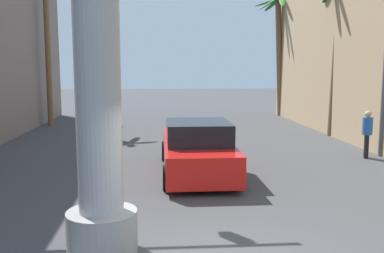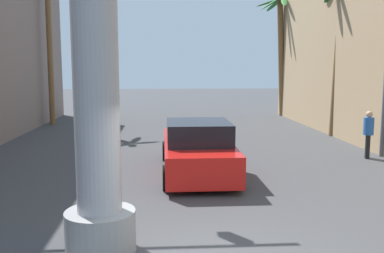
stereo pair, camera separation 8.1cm
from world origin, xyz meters
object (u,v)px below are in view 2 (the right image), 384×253
palm_tree_mid_right (338,34)px  palm_tree_far_left (47,10)px  street_lamp (377,34)px  pedestrian_mid_right (368,131)px  palm_tree_far_right (282,39)px  car_lead (197,150)px

palm_tree_mid_right → palm_tree_far_left: palm_tree_far_left is taller
street_lamp → palm_tree_far_left: (-13.13, 9.23, 1.84)m
palm_tree_mid_right → pedestrian_mid_right: (-0.79, -4.82, -3.58)m
palm_tree_far_left → street_lamp: bearing=-35.1°
palm_tree_far_left → pedestrian_mid_right: bearing=-36.3°
palm_tree_far_right → palm_tree_far_left: bearing=-165.6°
street_lamp → pedestrian_mid_right: bearing=-131.6°
palm_tree_far_left → car_lead: bearing=-58.1°
car_lead → palm_tree_far_left: bearing=121.9°
palm_tree_mid_right → pedestrian_mid_right: 6.06m
car_lead → palm_tree_far_right: (6.47, 14.64, 4.14)m
palm_tree_far_left → palm_tree_far_right: (13.43, 3.46, -1.17)m
car_lead → palm_tree_far_left: palm_tree_far_left is taller
street_lamp → palm_tree_far_right: palm_tree_far_right is taller
palm_tree_far_right → palm_tree_mid_right: bearing=-88.2°
palm_tree_far_left → pedestrian_mid_right: 16.80m
street_lamp → palm_tree_far_right: bearing=88.6°
pedestrian_mid_right → palm_tree_far_left: bearing=143.7°
palm_tree_mid_right → street_lamp: bearing=-97.0°
palm_tree_far_left → pedestrian_mid_right: size_ratio=5.73×
palm_tree_mid_right → palm_tree_far_left: 14.54m
street_lamp → palm_tree_far_left: size_ratio=0.74×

